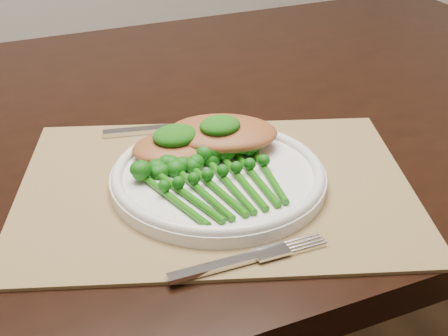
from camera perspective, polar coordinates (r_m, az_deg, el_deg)
name	(u,v)px	position (r m, az deg, el deg)	size (l,w,h in m)	color
dining_table	(177,305)	(1.15, -4.32, -12.38)	(1.60, 0.90, 0.75)	black
placemat	(215,187)	(0.76, -0.79, -1.74)	(0.47, 0.35, 0.00)	olive
dinner_plate	(218,176)	(0.75, -0.53, -0.71)	(0.26, 0.26, 0.02)	white
knife	(162,128)	(0.88, -5.66, 3.62)	(0.20, 0.06, 0.01)	silver
fork	(259,255)	(0.64, 3.22, -7.96)	(0.17, 0.02, 0.01)	silver
chicken_fillet_left	(179,146)	(0.79, -4.17, 2.06)	(0.12, 0.08, 0.02)	#9B582D
chicken_fillet_right	(222,133)	(0.80, -0.18, 3.25)	(0.14, 0.10, 0.03)	#9B582D
pesto_dollop_left	(175,135)	(0.78, -4.47, 2.98)	(0.06, 0.05, 0.02)	#0F470A
pesto_dollop_right	(220,125)	(0.78, -0.37, 3.92)	(0.05, 0.04, 0.02)	#0F470A
broccolini_bundle	(223,187)	(0.72, -0.10, -1.71)	(0.15, 0.17, 0.04)	#185B0B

